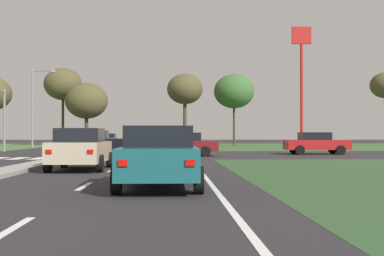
{
  "coord_description": "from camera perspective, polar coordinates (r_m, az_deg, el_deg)",
  "views": [
    {
      "loc": [
        5.79,
        -4.33,
        1.36
      ],
      "look_at": [
        7.41,
        36.74,
        1.89
      ],
      "focal_mm": 47.38,
      "sensor_mm": 36.0,
      "label": 1
    }
  ],
  "objects": [
    {
      "name": "ground_plane",
      "position": [
        34.84,
        -11.84,
        -2.96
      ],
      "size": [
        200.0,
        200.0,
        0.0
      ],
      "primitive_type": "plane",
      "color": "#282628"
    },
    {
      "name": "grass_verge_far_right",
      "position": [
        62.06,
        16.27,
        -1.96
      ],
      "size": [
        35.0,
        35.0,
        0.01
      ],
      "primitive_type": "cube",
      "color": "#385B2D",
      "rests_on": "ground"
    },
    {
      "name": "median_island_far",
      "position": [
        59.63,
        -7.84,
        -1.97
      ],
      "size": [
        1.2,
        36.0,
        0.14
      ],
      "primitive_type": "cube",
      "color": "gray",
      "rests_on": "ground"
    },
    {
      "name": "lane_dash_near",
      "position": [
        7.81,
        -19.64,
        -10.67
      ],
      "size": [
        0.14,
        2.0,
        0.01
      ],
      "primitive_type": "cube",
      "color": "silver",
      "rests_on": "ground"
    },
    {
      "name": "lane_dash_second",
      "position": [
        13.61,
        -12.02,
        -6.43
      ],
      "size": [
        0.14,
        2.0,
        0.01
      ],
      "primitive_type": "cube",
      "color": "silver",
      "rests_on": "ground"
    },
    {
      "name": "lane_dash_third",
      "position": [
        19.53,
        -9.02,
        -4.7
      ],
      "size": [
        0.14,
        2.0,
        0.01
      ],
      "primitive_type": "cube",
      "color": "silver",
      "rests_on": "ground"
    },
    {
      "name": "lane_dash_fourth",
      "position": [
        25.48,
        -7.43,
        -3.78
      ],
      "size": [
        0.14,
        2.0,
        0.01
      ],
      "primitive_type": "cube",
      "color": "silver",
      "rests_on": "ground"
    },
    {
      "name": "edge_line_right",
      "position": [
        16.42,
        1.45,
        -5.47
      ],
      "size": [
        0.14,
        24.0,
        0.01
      ],
      "primitive_type": "cube",
      "color": "silver",
      "rests_on": "ground"
    },
    {
      "name": "stop_bar_near",
      "position": [
        27.44,
        -6.43,
        -3.56
      ],
      "size": [
        6.4,
        0.5,
        0.01
      ],
      "primitive_type": "cube",
      "color": "silver",
      "rests_on": "ground"
    },
    {
      "name": "crosswalk_bar_fourth",
      "position": [
        30.45,
        -18.97,
        -3.25
      ],
      "size": [
        0.7,
        2.8,
        0.01
      ],
      "primitive_type": "cube",
      "color": "silver",
      "rests_on": "ground"
    },
    {
      "name": "crosswalk_bar_fifth",
      "position": [
        30.13,
        -16.88,
        -3.28
      ],
      "size": [
        0.7,
        2.8,
        0.01
      ],
      "primitive_type": "cube",
      "color": "silver",
      "rests_on": "ground"
    },
    {
      "name": "crosswalk_bar_sixth",
      "position": [
        29.87,
        -14.74,
        -3.31
      ],
      "size": [
        0.7,
        2.8,
        0.01
      ],
      "primitive_type": "cube",
      "color": "silver",
      "rests_on": "ground"
    },
    {
      "name": "crosswalk_bar_seventh",
      "position": [
        29.64,
        -12.56,
        -3.34
      ],
      "size": [
        0.7,
        2.8,
        0.01
      ],
      "primitive_type": "cube",
      "color": "silver",
      "rests_on": "ground"
    },
    {
      "name": "car_maroon_second",
      "position": [
        31.95,
        -1.09,
        -1.81
      ],
      "size": [
        4.52,
        1.98,
        1.48
      ],
      "rotation": [
        0.0,
        0.0,
        1.57
      ],
      "color": "maroon",
      "rests_on": "ground"
    },
    {
      "name": "car_beige_third",
      "position": [
        19.93,
        -12.41,
        -2.29
      ],
      "size": [
        2.08,
        4.34,
        1.6
      ],
      "color": "#BCAD8E",
      "rests_on": "ground"
    },
    {
      "name": "car_teal_fourth",
      "position": [
        12.98,
        -3.71,
        -3.19
      ],
      "size": [
        2.09,
        4.62,
        1.57
      ],
      "color": "#19565B",
      "rests_on": "ground"
    },
    {
      "name": "car_red_fifth",
      "position": [
        35.9,
        13.81,
        -1.65
      ],
      "size": [
        4.38,
        1.95,
        1.51
      ],
      "rotation": [
        0.0,
        0.0,
        -1.57
      ],
      "color": "#A31919",
      "rests_on": "ground"
    },
    {
      "name": "car_blue_sixth",
      "position": [
        64.55,
        -9.33,
        -1.26
      ],
      "size": [
        2.04,
        4.53,
        1.5
      ],
      "rotation": [
        0.0,
        0.0,
        3.14
      ],
      "color": "navy",
      "rests_on": "ground"
    },
    {
      "name": "car_black_seventh",
      "position": [
        33.21,
        -10.93,
        -1.65
      ],
      "size": [
        4.22,
        2.02,
        1.62
      ],
      "rotation": [
        0.0,
        0.0,
        -1.57
      ],
      "color": "black",
      "rests_on": "ground"
    },
    {
      "name": "street_lamp_third",
      "position": [
        55.31,
        -17.28,
        2.66
      ],
      "size": [
        2.61,
        0.8,
        8.1
      ],
      "color": "gray",
      "rests_on": "ground"
    },
    {
      "name": "fastfood_pole_sign",
      "position": [
        48.9,
        12.22,
        7.51
      ],
      "size": [
        1.8,
        0.4,
        11.45
      ],
      "color": "red",
      "rests_on": "ground"
    },
    {
      "name": "treeline_third",
      "position": [
        64.78,
        -14.32,
        4.77
      ],
      "size": [
        4.65,
        4.65,
        9.57
      ],
      "color": "#423323",
      "rests_on": "ground"
    },
    {
      "name": "treeline_fourth",
      "position": [
        63.12,
        -11.79,
        3.0
      ],
      "size": [
        5.17,
        5.17,
        7.68
      ],
      "color": "#423323",
      "rests_on": "ground"
    },
    {
      "name": "treeline_fifth",
      "position": [
        62.53,
        -0.81,
        4.36
      ],
      "size": [
        4.41,
        4.41,
        8.85
      ],
      "color": "#423323",
      "rests_on": "ground"
    },
    {
      "name": "treeline_sixth",
      "position": [
        63.3,
        4.75,
        4.12
      ],
      "size": [
        5.0,
        5.0,
        8.87
      ],
      "color": "#423323",
      "rests_on": "ground"
    }
  ]
}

